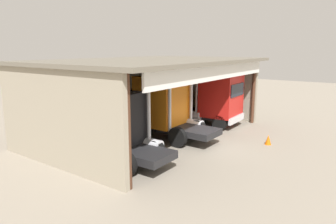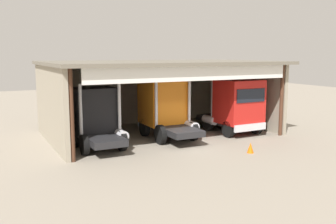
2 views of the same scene
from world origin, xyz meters
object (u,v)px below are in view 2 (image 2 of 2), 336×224
at_px(oil_drum, 164,117).
at_px(tool_cart, 113,122).
at_px(truck_black_right_bay, 96,117).
at_px(truck_red_center_bay, 236,105).
at_px(traffic_cone, 250,148).
at_px(truck_orange_center_right_bay, 165,106).

relative_size(oil_drum, tool_cart, 0.87).
relative_size(truck_black_right_bay, tool_cart, 4.11).
height_order(truck_red_center_bay, oil_drum, truck_red_center_bay).
bearing_deg(traffic_cone, truck_orange_center_right_bay, 111.88).
bearing_deg(truck_black_right_bay, truck_orange_center_right_bay, 9.32).
bearing_deg(oil_drum, tool_cart, -171.74).
bearing_deg(truck_orange_center_right_bay, tool_cart, 121.04).
bearing_deg(traffic_cone, tool_cart, 115.29).
bearing_deg(traffic_cone, oil_drum, 90.72).
bearing_deg(truck_orange_center_right_bay, oil_drum, 65.09).
bearing_deg(tool_cart, oil_drum, 8.26).
relative_size(oil_drum, traffic_cone, 1.56).
relative_size(truck_black_right_bay, traffic_cone, 7.35).
xyz_separation_m(oil_drum, tool_cart, (-4.33, -0.63, 0.06)).
height_order(truck_red_center_bay, tool_cart, truck_red_center_bay).
relative_size(truck_red_center_bay, tool_cart, 4.91).
bearing_deg(truck_orange_center_right_bay, truck_black_right_bay, -169.95).
relative_size(truck_orange_center_right_bay, oil_drum, 5.88).
height_order(truck_red_center_bay, traffic_cone, truck_red_center_bay).
height_order(truck_orange_center_right_bay, oil_drum, truck_orange_center_right_bay).
distance_m(truck_black_right_bay, truck_orange_center_right_bay, 4.73).
relative_size(truck_red_center_bay, oil_drum, 5.62).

